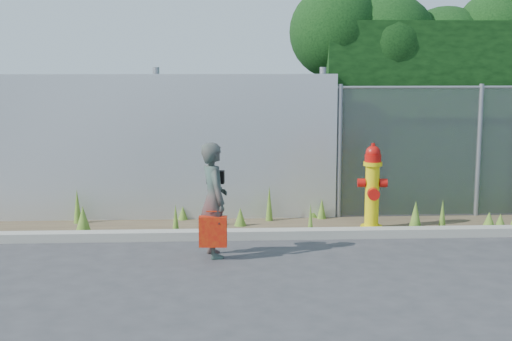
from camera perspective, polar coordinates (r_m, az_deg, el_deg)
The scene contains 8 objects.
ground at distance 8.03m, azimuth 2.69°, elevation -8.60°, with size 80.00×80.00×0.00m, color #343436.
curb at distance 9.74m, azimuth 1.65°, elevation -5.10°, with size 16.00×0.22×0.12m, color gray.
weed_strip at distance 10.36m, azimuth 4.34°, elevation -3.94°, with size 16.00×1.33×0.55m.
corrugated_fence at distance 10.99m, azimuth -15.98°, elevation 1.69°, with size 8.50×0.21×2.30m.
fire_hydrant at distance 10.23m, azimuth 9.29°, elevation -1.42°, with size 0.42×0.37×1.25m.
woman at distance 8.74m, azimuth -3.41°, elevation -2.36°, with size 0.52×0.34×1.42m, color #106658.
red_tote_bag at distance 8.65m, azimuth -3.46°, elevation -4.89°, with size 0.34×0.12×0.44m.
black_shoulder_bag at distance 8.90m, azimuth -3.26°, elevation -0.52°, with size 0.22×0.09×0.16m.
Camera 1 is at (-0.77, -7.62, 2.40)m, focal length 50.00 mm.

